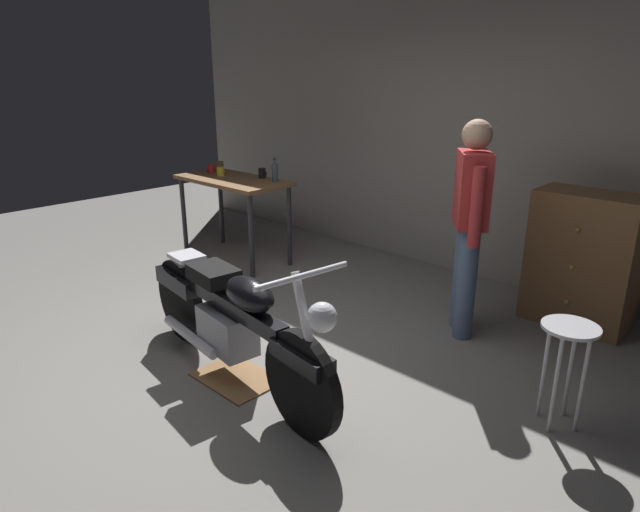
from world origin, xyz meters
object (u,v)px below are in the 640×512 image
motorcycle (232,319)px  mug_yellow_tall (221,171)px  person_standing (470,220)px  wooden_dresser (583,260)px  mug_red_diner (211,169)px  shop_stool (568,348)px  mug_brown_stoneware (220,166)px  bottle (275,172)px  mug_black_matte (262,173)px

motorcycle → mug_yellow_tall: size_ratio=18.95×
person_standing → wooden_dresser: 1.07m
mug_yellow_tall → mug_red_diner: bearing=169.1°
wooden_dresser → shop_stool: bearing=-73.5°
wooden_dresser → mug_yellow_tall: wooden_dresser is taller
motorcycle → mug_brown_stoneware: mug_brown_stoneware is taller
mug_brown_stoneware → bottle: (0.97, -0.02, 0.05)m
mug_brown_stoneware → mug_black_matte: mug_black_matte is taller
motorcycle → person_standing: size_ratio=1.31×
bottle → person_standing: bearing=-2.1°
person_standing → mug_red_diner: bearing=53.8°
shop_stool → mug_black_matte: 3.70m
person_standing → mug_black_matte: 2.53m
person_standing → mug_black_matte: (-2.53, 0.13, 0.03)m
motorcycle → bottle: bearing=138.1°
shop_stool → mug_yellow_tall: 4.06m
wooden_dresser → mug_yellow_tall: (-3.55, -0.90, 0.40)m
mug_yellow_tall → mug_black_matte: size_ratio=1.01×
shop_stool → mug_yellow_tall: size_ratio=5.56×
mug_yellow_tall → mug_brown_stoneware: 0.36m
shop_stool → motorcycle: bearing=-150.6°
mug_black_matte → bottle: bottle is taller
mug_black_matte → shop_stool: bearing=-13.0°
wooden_dresser → mug_red_diner: bearing=-167.3°
person_standing → shop_stool: person_standing is taller
motorcycle → bottle: (-1.53, 1.79, 0.55)m
bottle → mug_black_matte: bearing=170.2°
motorcycle → wooden_dresser: 2.85m
mug_black_matte → bottle: size_ratio=0.47×
mug_black_matte → mug_yellow_tall: bearing=-150.9°
mug_yellow_tall → bottle: size_ratio=0.48×
mug_red_diner → wooden_dresser: bearing=12.7°
bottle → mug_red_diner: bearing=-171.0°
mug_black_matte → bottle: 0.26m
wooden_dresser → mug_yellow_tall: 3.68m
motorcycle → wooden_dresser: (1.35, 2.50, 0.10)m
mug_yellow_tall → mug_black_matte: 0.48m
mug_yellow_tall → bottle: bearing=15.8°
shop_stool → mug_black_matte: mug_black_matte is taller
motorcycle → wooden_dresser: bearing=69.3°
wooden_dresser → bottle: bottle is taller
person_standing → bottle: size_ratio=6.93×
mug_yellow_tall → mug_red_diner: mug_yellow_tall is taller
person_standing → shop_stool: 1.33m
mug_yellow_tall → mug_black_matte: (0.42, 0.23, 0.00)m
wooden_dresser → mug_black_matte: wooden_dresser is taller
motorcycle → bottle: bottle is taller
wooden_dresser → mug_brown_stoneware: 3.93m
mug_yellow_tall → wooden_dresser: bearing=14.3°
wooden_dresser → bottle: size_ratio=4.56×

